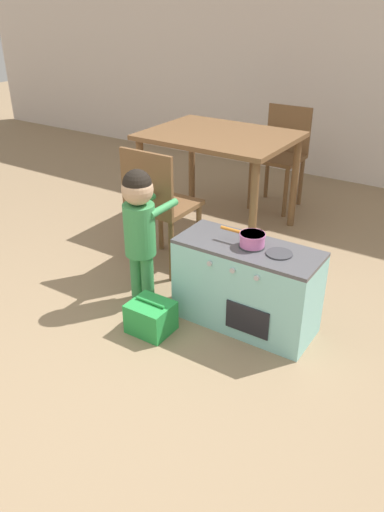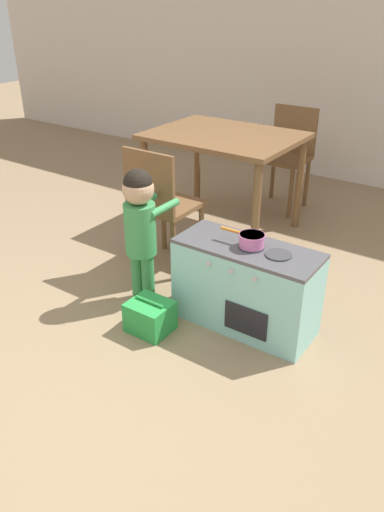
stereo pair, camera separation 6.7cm
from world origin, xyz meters
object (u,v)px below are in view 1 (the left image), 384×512
Objects in this scene: toy_pot at (252,238)px; child_figure at (140,220)px; dining_table at (219,147)px; toy_basket at (151,317)px; dining_chair_far at (281,153)px; dining_chair_near at (159,205)px; play_kitchen at (246,286)px.

child_figure is at bearing -168.87° from toy_pot.
dining_table is (-0.81, 1.05, 0.11)m from toy_pot.
toy_basket is (-0.42, -0.35, -0.45)m from toy_pot.
toy_pot is 0.31× the size of dining_chair_far.
dining_chair_near is 1.00× the size of dining_chair_far.
dining_table is at bearing 90.88° from dining_chair_near.
toy_pot is 1.34m from dining_table.
play_kitchen is 0.93× the size of dining_chair_near.
dining_chair_near is (-0.39, 0.62, 0.37)m from toy_basket.
toy_pot is (0.02, 0.00, 0.29)m from play_kitchen.
play_kitchen is 0.29m from toy_pot.
toy_basket is 1.56m from dining_table.
toy_pot is 0.31× the size of dining_chair_near.
toy_basket is 0.82m from dining_chair_near.
dining_chair_near is (-0.80, 0.27, -0.08)m from toy_pot.
toy_pot is 0.85m from dining_chair_near.
play_kitchen is at bearing 108.80° from dining_chair_far.
dining_chair_near is at bearing 161.26° from play_kitchen.
dining_chair_near is (-0.16, 0.39, -0.08)m from child_figure.
dining_table is 1.28× the size of dining_chair_far.
toy_pot is 0.24× the size of dining_table.
play_kitchen is 1.88m from dining_chair_far.
toy_pot is at bearing 11.13° from child_figure.
dining_chair_near reaches higher than toy_basket.
play_kitchen is 0.71m from child_figure.
dining_table is 0.77m from dining_chair_far.
dining_chair_near is at bearing 122.06° from toy_basket.
dining_table is 1.28× the size of dining_chair_near.
play_kitchen is at bearing -52.81° from dining_table.
play_kitchen is 0.86m from dining_chair_near.
play_kitchen is 0.73× the size of dining_table.
dining_chair_far reaches higher than play_kitchen.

